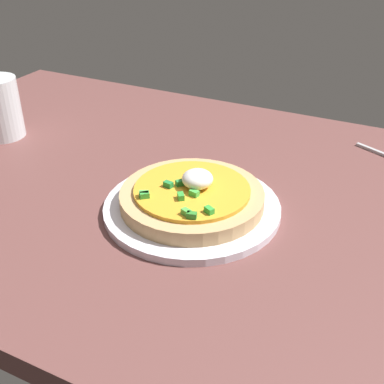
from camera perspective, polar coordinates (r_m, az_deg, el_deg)
The scene contains 3 objects.
dining_table at distance 76.24cm, azimuth 0.70°, elevation -0.77°, with size 126.18×73.43×3.30cm, color brown.
plate at distance 70.00cm, azimuth 0.00°, elevation -1.80°, with size 25.06×25.06×1.14cm, color white.
pizza at distance 68.97cm, azimuth 0.02°, elevation -0.45°, with size 20.29×20.29×5.16cm.
Camera 1 is at (27.81, -58.54, 41.80)cm, focal length 46.10 mm.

